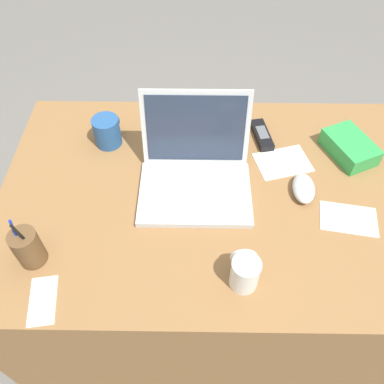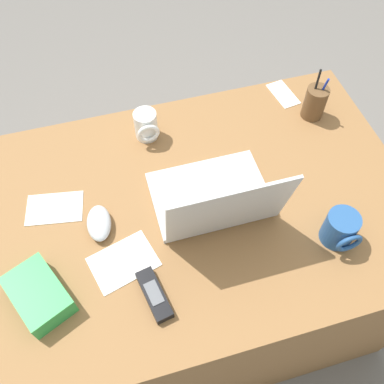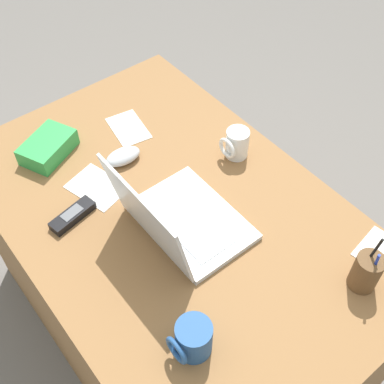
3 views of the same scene
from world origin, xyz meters
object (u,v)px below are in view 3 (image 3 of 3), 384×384
at_px(snack_bag, 48,147).
at_px(pen_holder, 366,272).
at_px(laptop, 177,220).
at_px(cordless_phone, 73,215).
at_px(coffee_mug_white, 192,339).
at_px(computer_mouse, 122,157).
at_px(coffee_mug_tall, 236,144).

bearing_deg(snack_bag, pen_holder, -156.38).
distance_m(laptop, cordless_phone, 0.30).
bearing_deg(snack_bag, coffee_mug_white, 176.73).
relative_size(computer_mouse, cordless_phone, 0.79).
bearing_deg(snack_bag, coffee_mug_tall, -129.00).
height_order(cordless_phone, snack_bag, snack_bag).
xyz_separation_m(laptop, snack_bag, (0.49, 0.13, -0.02)).
bearing_deg(cordless_phone, pen_holder, -143.82).
bearing_deg(coffee_mug_tall, pen_holder, 174.12).
relative_size(coffee_mug_white, coffee_mug_tall, 1.03).
distance_m(laptop, computer_mouse, 0.32).
bearing_deg(computer_mouse, snack_bag, 48.05).
relative_size(laptop, coffee_mug_tall, 3.44).
height_order(pen_holder, snack_bag, pen_holder).
xyz_separation_m(coffee_mug_white, cordless_phone, (0.50, 0.03, -0.04)).
bearing_deg(coffee_mug_white, coffee_mug_tall, -50.61).
bearing_deg(coffee_mug_white, pen_holder, -106.77).
xyz_separation_m(computer_mouse, pen_holder, (-0.73, -0.24, 0.04)).
height_order(laptop, pen_holder, laptop).
relative_size(laptop, coffee_mug_white, 3.34).
distance_m(laptop, pen_holder, 0.49).
relative_size(coffee_mug_white, cordless_phone, 0.68).
bearing_deg(cordless_phone, coffee_mug_tall, -100.56).
bearing_deg(cordless_phone, snack_bag, -14.56).
bearing_deg(coffee_mug_tall, laptop, 110.92).
relative_size(computer_mouse, coffee_mug_white, 1.15).
bearing_deg(coffee_mug_white, computer_mouse, -18.66).
relative_size(laptop, computer_mouse, 2.89).
xyz_separation_m(laptop, coffee_mug_tall, (0.12, -0.32, -0.01)).
bearing_deg(computer_mouse, coffee_mug_white, 166.27).
xyz_separation_m(pen_holder, snack_bag, (0.90, 0.40, -0.03)).
xyz_separation_m(cordless_phone, snack_bag, (0.27, -0.07, 0.02)).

